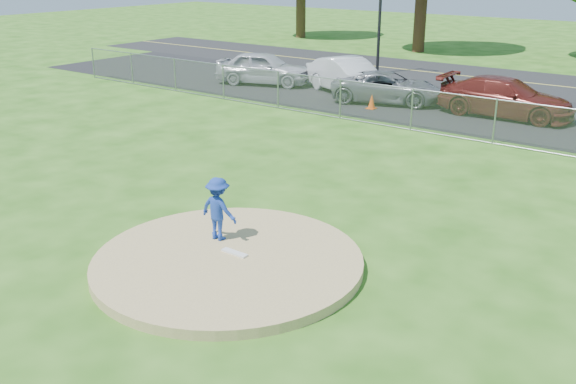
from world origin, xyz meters
name	(u,v)px	position (x,y,z in m)	size (l,w,h in m)	color
ground	(439,153)	(0.00, 10.00, 0.00)	(120.00, 120.00, 0.00)	#265813
pitchers_mound	(228,262)	(0.00, 0.00, 0.10)	(5.40, 5.40, 0.20)	tan
pitching_rubber	(235,253)	(0.00, 0.20, 0.22)	(0.60, 0.15, 0.04)	white
chain_link_fence	(466,118)	(0.00, 12.00, 0.75)	(40.00, 0.06, 1.50)	gray
parking_lot	(508,115)	(0.00, 16.50, 0.01)	(50.00, 8.00, 0.01)	black
street	(561,86)	(0.00, 24.00, 0.00)	(60.00, 7.00, 0.01)	black
traffic_signal_left	(384,9)	(-8.76, 22.00, 3.36)	(1.28, 0.20, 5.60)	black
pitcher	(218,209)	(-0.75, 0.57, 0.88)	(0.88, 0.51, 1.36)	#1B3999
traffic_cone	(372,101)	(-4.87, 14.21, 0.31)	(0.31, 0.31, 0.60)	#FF580D
parked_car_silver	(264,68)	(-11.83, 15.83, 0.80)	(1.86, 4.63, 1.58)	silver
parked_car_white	(349,76)	(-7.30, 16.31, 0.80)	(1.68, 4.82, 1.59)	silver
parked_car_gray	(387,87)	(-4.97, 15.67, 0.66)	(2.15, 4.67, 1.30)	slate
parked_car_darkred	(506,97)	(-0.07, 16.11, 0.75)	(2.09, 5.13, 1.49)	#5D1C17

